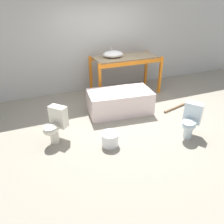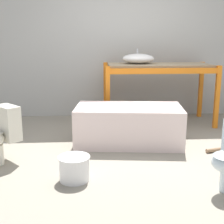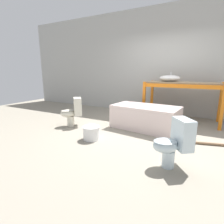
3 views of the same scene
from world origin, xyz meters
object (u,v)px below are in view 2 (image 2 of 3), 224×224
Objects in this scene: bucket_white at (74,168)px; sink_basin at (138,59)px; bathtub_main at (129,122)px; toilet_far at (0,133)px.

sink_basin is at bearing 66.31° from bucket_white.
sink_basin is at bearing 82.04° from bathtub_main.
bucket_white is (0.91, -0.54, -0.23)m from toilet_far.
bucket_white is (-1.01, -2.30, -0.99)m from sink_basin.
toilet_far is (-1.62, -0.63, 0.06)m from bathtub_main.
toilet_far reaches higher than bathtub_main.
toilet_far is 1.08m from bucket_white.
toilet_far is (-1.92, -1.76, -0.76)m from sink_basin.
toilet_far is at bearing -152.34° from bathtub_main.
sink_basin is 0.35× the size of bathtub_main.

